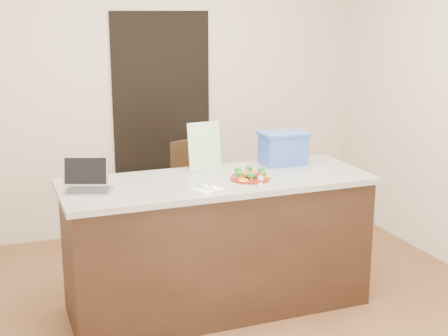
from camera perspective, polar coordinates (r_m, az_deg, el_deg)
name	(u,v)px	position (r m, az deg, el deg)	size (l,w,h in m)	color
ground	(231,322)	(4.25, 0.66, -13.89)	(4.00, 4.00, 0.00)	brown
room_shell	(232,76)	(3.77, 0.73, 8.40)	(4.00, 4.00, 4.00)	white
doorway	(162,123)	(5.75, -5.65, 4.11)	(0.90, 0.02, 2.00)	black
island	(218,244)	(4.27, -0.57, -6.92)	(2.06, 0.76, 0.92)	black
plate	(250,178)	(4.11, 2.40, -0.90)	(0.27, 0.27, 0.02)	maroon
meatballs	(251,174)	(4.10, 2.48, -0.57)	(0.11, 0.11, 0.04)	olive
broccoli	(250,172)	(4.10, 2.41, -0.34)	(0.22, 0.22, 0.04)	#165516
pepper_rings	(250,176)	(4.11, 2.41, -0.78)	(0.24, 0.24, 0.01)	yellow
napkin	(208,189)	(3.88, -1.51, -1.92)	(0.15, 0.15, 0.01)	white
fork	(204,188)	(3.88, -1.83, -1.83)	(0.09, 0.14, 0.00)	#BCBCC1
knife	(213,188)	(3.87, -1.00, -1.84)	(0.03, 0.19, 0.01)	white
yogurt_bottle	(261,180)	(3.99, 3.37, -1.10)	(0.03, 0.03, 0.07)	silver
laptop	(87,181)	(3.95, -12.42, -1.18)	(0.34, 0.32, 0.20)	#B0AFB4
leaflet	(204,146)	(4.31, -1.80, 1.98)	(0.24, 0.00, 0.34)	white
blue_box	(283,148)	(4.52, 5.41, 1.84)	(0.33, 0.24, 0.23)	#325BB6
chair	(198,193)	(5.06, -2.43, -2.30)	(0.57, 0.59, 0.99)	#311E0E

